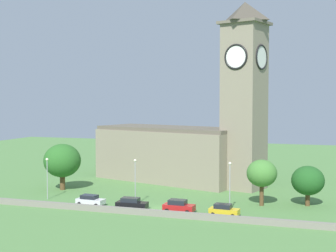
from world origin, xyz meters
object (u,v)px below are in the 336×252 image
Objects in this scene: car_yellow at (224,210)px; tree_riverside_east at (62,161)px; car_red at (179,206)px; tree_by_tower at (308,181)px; streetlamp_west_mid at (135,175)px; tree_churchyard at (262,174)px; car_black at (132,203)px; car_white at (90,200)px; church at (189,139)px; streetlamp_west_end at (47,172)px; streetlamp_central at (230,179)px.

tree_riverside_east is (-32.23, 10.84, 4.42)m from car_yellow.
tree_by_tower reaches higher than car_red.
streetlamp_west_mid is 1.16× the size of tree_by_tower.
tree_churchyard is at bearing 65.24° from car_yellow.
car_black is 27.38m from tree_by_tower.
tree_churchyard reaches higher than car_white.
tree_by_tower reaches higher than car_black.
car_black is at bearing -156.53° from tree_by_tower.
church is 29.46m from streetlamp_west_end.
car_yellow is 30.48m from streetlamp_west_end.
car_black is 0.67× the size of tree_churchyard.
tree_riverside_east is at bearing 155.71° from streetlamp_west_mid.
tree_churchyard is at bearing 57.51° from streetlamp_central.
tree_by_tower is (23.40, -14.88, -4.77)m from church.
streetlamp_west_mid is at bearing 161.14° from car_red.
streetlamp_central reaches higher than car_red.
streetlamp_west_end is 34.79m from tree_churchyard.
car_white is 0.94× the size of car_black.
streetlamp_central reaches higher than streetlamp_west_end.
streetlamp_west_mid is at bearing -162.54° from tree_churchyard.
streetlamp_west_mid is (-14.68, 2.92, 3.90)m from car_yellow.
car_white is at bearing -161.82° from tree_churchyard.
church is at bearing 86.52° from car_black.
tree_by_tower reaches higher than car_yellow.
streetlamp_west_end is at bearing 167.33° from car_white.
tree_riverside_east reaches higher than streetlamp_west_mid.
streetlamp_west_end is at bearing -169.56° from tree_churchyard.
car_red is 0.62× the size of streetlamp_central.
streetlamp_central is at bearing -60.86° from church.
car_red reaches higher than car_black.
streetlamp_west_mid reaches higher than car_white.
tree_churchyard is (25.30, 8.31, 4.19)m from car_white.
streetlamp_central is (12.79, -22.94, -3.81)m from church.
tree_riverside_east reaches higher than car_white.
streetlamp_west_end reaches higher than car_white.
car_red is 0.64× the size of streetlamp_west_mid.
church is 5.88× the size of tree_by_tower.
car_red is at bearing 1.29° from car_black.
car_red is (14.48, -0.29, 0.13)m from car_white.
tree_by_tower is (43.09, 0.04, -1.39)m from tree_riverside_east.
streetlamp_west_mid reaches higher than car_black.
tree_by_tower is at bearing 31.21° from car_red.
car_yellow is at bearing -134.94° from tree_by_tower.
streetlamp_west_end is (-16.04, 2.46, 3.69)m from car_black.
car_white is 15.75m from tree_riverside_east.
church is 8.07× the size of car_white.
streetlamp_west_end is (-17.61, -23.26, -4.12)m from church.
car_black is 0.67× the size of streetlamp_west_mid.
church is at bearing 52.87° from streetlamp_west_end.
tree_by_tower is (41.01, 8.38, -0.65)m from streetlamp_west_end.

